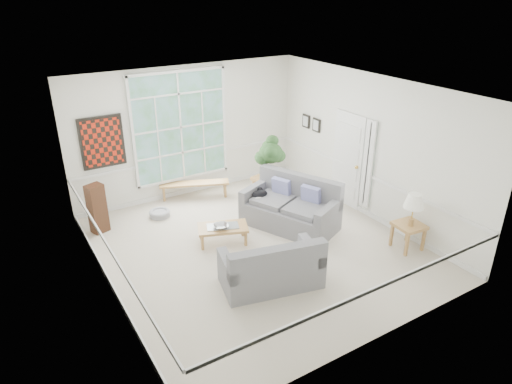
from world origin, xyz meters
TOP-DOWN VIEW (x-y plane):
  - floor at (0.00, 0.00)m, footprint 5.50×6.00m
  - ceiling at (0.00, 0.00)m, footprint 5.50×6.00m
  - wall_back at (0.00, 3.00)m, footprint 5.50×0.02m
  - wall_front at (0.00, -3.00)m, footprint 5.50×0.02m
  - wall_left at (-2.75, 0.00)m, footprint 0.02×6.00m
  - wall_right at (2.75, 0.00)m, footprint 0.02×6.00m
  - window_back at (-0.20, 2.96)m, footprint 2.30×0.08m
  - entry_door at (2.71, 0.60)m, footprint 0.08×0.90m
  - door_sidelight at (2.71, -0.03)m, footprint 0.08×0.26m
  - wall_art at (-1.95, 2.95)m, footprint 0.90×0.06m
  - wall_frame_near at (2.71, 1.75)m, footprint 0.04×0.26m
  - wall_frame_far at (2.71, 2.15)m, footprint 0.04×0.26m
  - loveseat_right at (1.00, 0.34)m, footprint 1.67×2.14m
  - loveseat_front at (-0.42, -1.12)m, footprint 1.77×1.19m
  - coffee_table at (-0.48, 0.48)m, footprint 1.07×0.83m
  - pewter_bowl at (-0.54, 0.44)m, footprint 0.40×0.40m
  - window_bench at (-0.08, 2.65)m, footprint 1.59×0.91m
  - end_table at (1.27, 1.54)m, footprint 0.75×0.75m
  - houseplant at (1.25, 1.46)m, footprint 0.69×0.69m
  - side_table at (2.40, -1.52)m, footprint 0.55×0.55m
  - table_lamp at (2.38, -1.56)m, footprint 0.39×0.39m
  - pet_bed at (-1.14, 2.17)m, footprint 0.49×0.49m
  - floor_speaker at (-2.40, 2.18)m, footprint 0.38×0.34m
  - cat at (0.63, 0.91)m, footprint 0.42×0.42m

SIDE VIEW (x-z plane):
  - floor at x=0.00m, z-range -0.01..0.00m
  - pet_bed at x=-1.14m, z-range 0.00..0.13m
  - coffee_table at x=-0.48m, z-range 0.00..0.35m
  - window_bench at x=-0.08m, z-range 0.00..0.37m
  - side_table at x=2.40m, z-range 0.00..0.52m
  - end_table at x=1.27m, z-range 0.00..0.61m
  - pewter_bowl at x=-0.54m, z-range 0.35..0.44m
  - loveseat_front at x=-0.42m, z-range 0.00..0.88m
  - floor_speaker at x=-2.40m, z-range 0.00..1.02m
  - loveseat_right at x=1.00m, z-range 0.00..1.03m
  - cat at x=0.63m, z-range 0.53..0.69m
  - table_lamp at x=2.38m, z-range 0.52..1.15m
  - entry_door at x=2.71m, z-range 0.00..2.10m
  - houseplant at x=1.25m, z-range 0.61..1.60m
  - door_sidelight at x=2.71m, z-range 0.20..2.10m
  - wall_back at x=0.00m, z-range 0.00..3.00m
  - wall_front at x=0.00m, z-range 0.00..3.00m
  - wall_left at x=-2.75m, z-range 0.00..3.00m
  - wall_right at x=2.75m, z-range 0.00..3.00m
  - wall_frame_near at x=2.71m, z-range 1.39..1.71m
  - wall_frame_far at x=2.71m, z-range 1.39..1.71m
  - wall_art at x=-1.95m, z-range 1.05..2.15m
  - window_back at x=-0.20m, z-range 0.45..2.85m
  - ceiling at x=0.00m, z-range 2.99..3.01m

